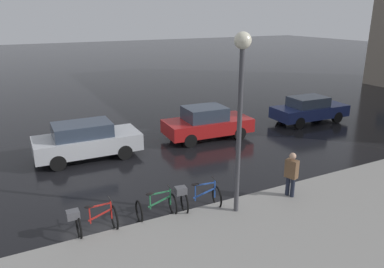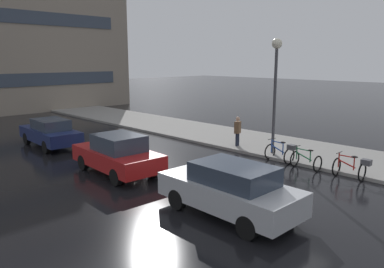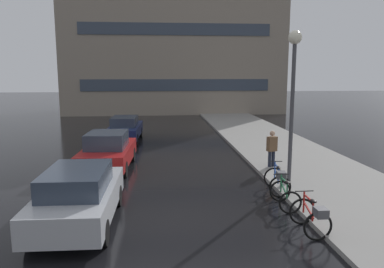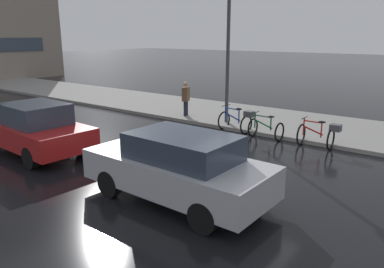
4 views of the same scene
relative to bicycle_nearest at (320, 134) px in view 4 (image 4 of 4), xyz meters
name	(u,v)px [view 4 (image 4 of 4)]	position (x,y,z in m)	size (l,w,h in m)	color
ground_plane	(248,171)	(-3.40, 0.82, -0.49)	(140.00, 140.00, 0.00)	black
sidewalk_kerb	(141,102)	(2.60, 10.82, -0.42)	(4.80, 60.00, 0.14)	gray
bicycle_nearest	(320,134)	(0.00, 0.00, 0.00)	(0.74, 1.33, 0.98)	black
bicycle_second	(266,129)	(-0.03, 1.95, -0.10)	(0.75, 1.18, 0.93)	black
bicycle_third	(238,120)	(0.17, 3.23, 0.01)	(0.88, 1.47, 1.00)	black
car_silver	(179,167)	(-6.00, 1.18, 0.33)	(1.95, 4.43, 1.59)	#B2B5BA
car_red	(35,129)	(-5.98, 7.08, 0.31)	(2.14, 4.39, 1.62)	#AD1919
pedestrian	(186,98)	(0.91, 6.37, 0.45)	(0.46, 0.35, 1.67)	#1E2333
streetlamp	(229,27)	(0.92, 4.22, 3.48)	(0.48, 0.48, 5.52)	#424247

